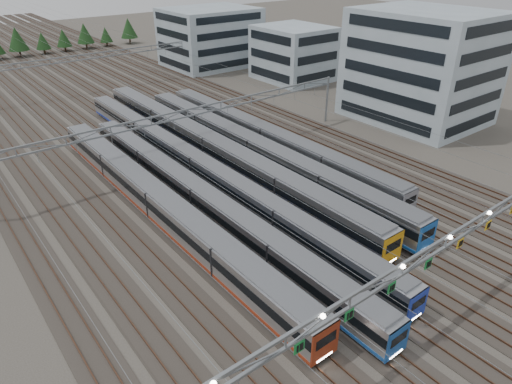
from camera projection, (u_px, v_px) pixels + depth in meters
ground at (429, 312)px, 39.44m from camera, size 400.00×400.00×0.00m
track_bed at (61, 72)px, 108.12m from camera, size 54.00×260.00×5.42m
train_a at (158, 203)px, 51.94m from camera, size 2.81×53.27×3.66m
train_b at (200, 198)px, 53.15m from camera, size 2.60×55.74×3.37m
train_c at (198, 166)px, 61.02m from camera, size 2.53×68.53×3.29m
train_d at (211, 148)px, 65.86m from camera, size 2.98×63.94×3.88m
train_e at (255, 150)px, 65.16m from camera, size 2.91×56.43×3.80m
train_f at (267, 138)px, 69.55m from camera, size 2.81×51.47×3.65m
gantry_near at (446, 245)px, 35.96m from camera, size 56.36×0.61×8.08m
gantry_mid at (188, 119)px, 64.15m from camera, size 56.36×0.36×8.00m
gantry_far at (78, 62)px, 95.38m from camera, size 56.36×0.36×8.00m
depot_bldg_south at (421, 67)px, 79.21m from camera, size 18.00×22.00×18.70m
depot_bldg_mid at (293, 53)px, 105.37m from camera, size 14.00×16.00×11.94m
depot_bldg_north at (210, 37)px, 117.52m from camera, size 22.00×18.00×14.17m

